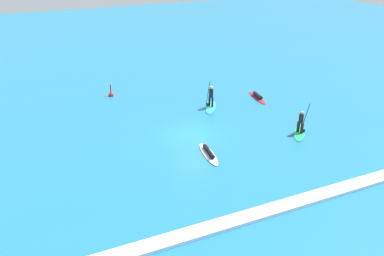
% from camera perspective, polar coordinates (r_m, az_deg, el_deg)
% --- Properties ---
extents(ground_plane, '(120.00, 120.00, 0.00)m').
position_cam_1_polar(ground_plane, '(29.44, 0.00, -0.88)').
color(ground_plane, '#1E6B93').
rests_on(ground_plane, ground).
extents(surfer_on_red_board, '(1.13, 3.25, 0.42)m').
position_cam_1_polar(surfer_on_red_board, '(36.56, 8.94, 4.30)').
color(surfer_on_red_board, red).
rests_on(surfer_on_red_board, ground_plane).
extents(surfer_on_green_board, '(2.43, 2.63, 2.30)m').
position_cam_1_polar(surfer_on_green_board, '(30.41, 14.60, 0.07)').
color(surfer_on_green_board, '#23B266').
rests_on(surfer_on_green_board, ground_plane).
extents(surfer_on_teal_board, '(2.22, 2.85, 2.22)m').
position_cam_1_polar(surfer_on_teal_board, '(33.96, 2.60, 3.56)').
color(surfer_on_teal_board, '#33C6CC').
rests_on(surfer_on_teal_board, ground_plane).
extents(surfer_on_white_board, '(1.14, 3.25, 0.39)m').
position_cam_1_polar(surfer_on_white_board, '(26.74, 2.26, -3.41)').
color(surfer_on_white_board, white).
rests_on(surfer_on_white_board, ground_plane).
extents(marker_buoy, '(0.43, 0.43, 1.17)m').
position_cam_1_polar(marker_buoy, '(37.25, -11.03, 4.56)').
color(marker_buoy, red).
rests_on(marker_buoy, ground_plane).
extents(wave_crest, '(25.29, 0.90, 0.18)m').
position_cam_1_polar(wave_crest, '(22.02, 11.09, -10.87)').
color(wave_crest, white).
rests_on(wave_crest, ground_plane).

